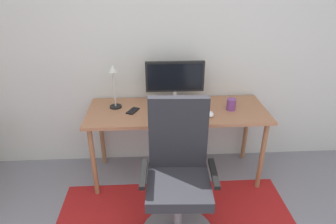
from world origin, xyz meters
The scene contains 9 objects.
wall_back centered at (0.00, 2.20, 1.30)m, with size 6.00×0.10×2.60m, color silver.
desk centered at (0.24, 1.82, 0.66)m, with size 1.65×0.61×0.73m.
monitor centered at (0.23, 1.99, 0.98)m, with size 0.55×0.18×0.41m.
keyboard centered at (0.21, 1.68, 0.74)m, with size 0.43×0.13×0.02m, color black.
computer_mouse centered at (0.52, 1.68, 0.75)m, with size 0.06×0.10×0.03m, color white.
coffee_cup centered at (0.73, 1.80, 0.79)m, with size 0.08×0.08×0.11m, color #753A7E.
cell_phone centered at (-0.17, 1.81, 0.74)m, with size 0.07×0.14×0.01m, color black.
desk_lamp centered at (-0.33, 1.91, 1.00)m, with size 0.11×0.11×0.41m.
office_chair centered at (0.18, 1.08, 0.44)m, with size 0.57×0.57×1.12m.
Camera 1 is at (0.01, -0.57, 1.88)m, focal length 30.87 mm.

